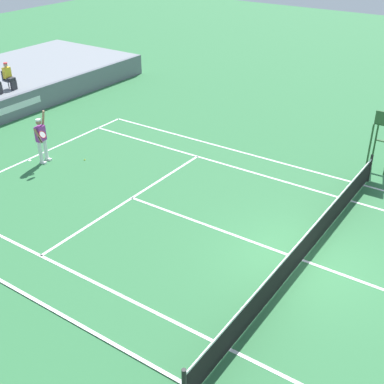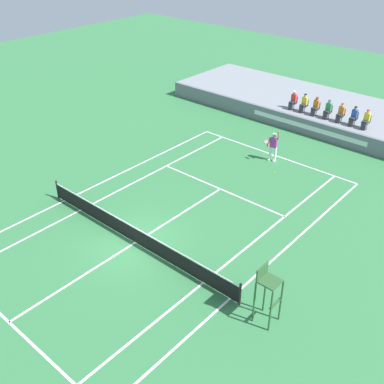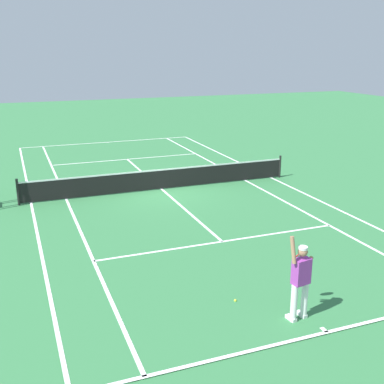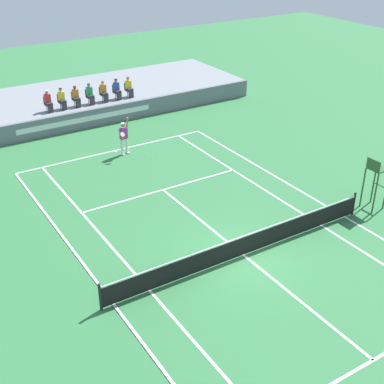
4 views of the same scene
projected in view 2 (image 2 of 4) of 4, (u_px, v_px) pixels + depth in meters
The scene contains 15 objects.
ground_plane at pixel (135, 243), 21.29m from camera, with size 80.00×80.00×0.00m, color #337542.
court at pixel (135, 243), 21.28m from camera, with size 11.08×23.88×0.03m.
net at pixel (134, 234), 21.02m from camera, with size 11.98×0.10×1.07m.
barrier_wall at pixel (307, 127), 31.30m from camera, with size 24.32×0.25×1.13m.
bleacher_platform at pixel (332, 112), 33.65m from camera, with size 24.32×7.04×1.13m, color gray.
spectator_seated_0 at pixel (293, 101), 32.37m from camera, with size 0.44×0.60×1.27m.
spectator_seated_1 at pixel (304, 103), 31.89m from camera, with size 0.44×0.60×1.27m.
spectator_seated_2 at pixel (316, 106), 31.39m from camera, with size 0.44×0.60×1.27m.
spectator_seated_3 at pixel (328, 110), 30.88m from camera, with size 0.44×0.60×1.27m.
spectator_seated_4 at pixel (341, 113), 30.36m from camera, with size 0.44×0.60×1.27m.
spectator_seated_5 at pixel (354, 116), 29.86m from camera, with size 0.44×0.60×1.27m.
spectator_seated_6 at pixel (366, 120), 29.39m from camera, with size 0.44×0.60×1.27m.
tennis_player at pixel (273, 146), 27.81m from camera, with size 0.75×0.72×2.08m.
tennis_ball at pixel (275, 173), 26.97m from camera, with size 0.07×0.07×0.07m, color #D1E533.
umpire_chair at pixel (267, 288), 16.51m from camera, with size 0.77×0.77×2.44m.
Camera 2 is at (13.10, -11.05, 13.11)m, focal length 43.08 mm.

